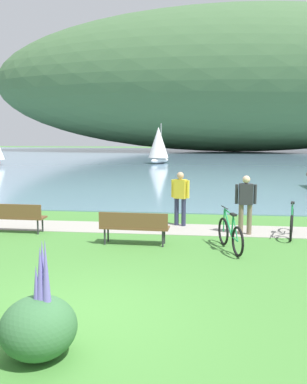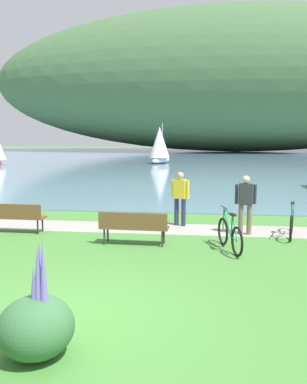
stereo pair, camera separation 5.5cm
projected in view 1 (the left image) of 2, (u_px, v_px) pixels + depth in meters
ground_plane at (74, 316)px, 6.47m from camera, size 200.00×200.00×0.00m
bay_water at (187, 157)px, 54.38m from camera, size 180.00×80.00×0.04m
distant_hillside at (236, 80)px, 71.34m from camera, size 87.59×28.00×24.81m
shoreline_path at (136, 228)px, 12.59m from camera, size 60.00×1.50×0.01m
park_bench_near_camera at (14, 215)px, 11.93m from camera, size 1.81×0.52×0.88m
park_bench_further_along at (134, 225)px, 10.59m from camera, size 1.81×0.54×0.88m
bicycle_leaning_near_bench at (292, 223)px, 11.48m from camera, size 0.46×1.74×1.01m
bicycle_beside_path at (230, 235)px, 10.12m from camera, size 0.54×1.72×1.01m
person_at_shoreline at (180, 195)px, 12.80m from camera, size 0.58×0.34×1.71m
person_on_the_grass at (246, 201)px, 11.65m from camera, size 0.61×0.23×1.71m
echium_bush_mid_cluster at (39, 325)px, 5.21m from camera, size 0.98×0.98×1.58m
sailboat_nearest_to_shore at (159, 145)px, 41.07m from camera, size 2.62×3.55×4.03m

